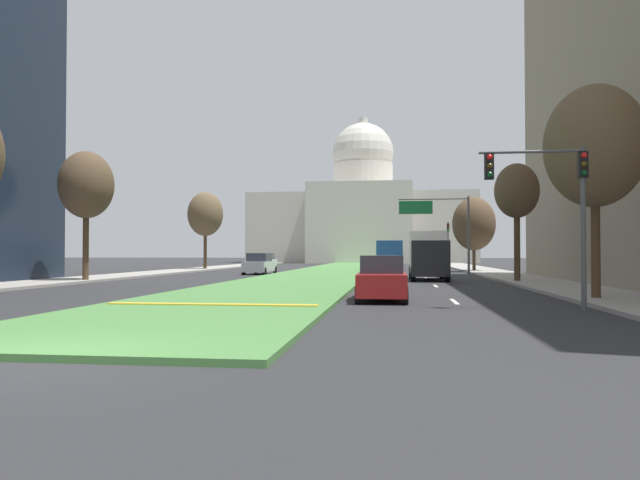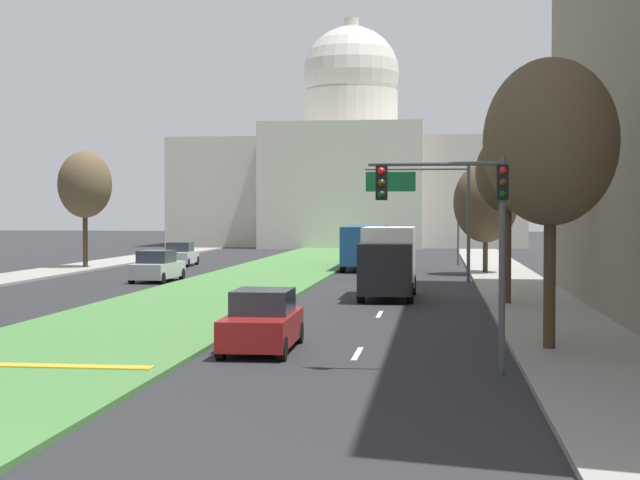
% 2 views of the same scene
% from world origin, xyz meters
% --- Properties ---
extents(ground_plane, '(260.00, 260.00, 0.00)m').
position_xyz_m(ground_plane, '(0.00, 50.12, 0.00)').
color(ground_plane, '#2B2B2D').
extents(grass_median, '(7.69, 90.21, 0.14)m').
position_xyz_m(grass_median, '(0.00, 45.11, 0.07)').
color(grass_median, '#4C8442').
rests_on(grass_median, ground_plane).
extents(median_curb_nose, '(6.92, 0.50, 0.04)m').
position_xyz_m(median_curb_nose, '(0.00, 9.21, 0.16)').
color(median_curb_nose, gold).
rests_on(median_curb_nose, grass_median).
extents(lane_dashes_right, '(0.16, 52.62, 0.01)m').
position_xyz_m(lane_dashes_right, '(8.05, 39.33, 0.00)').
color(lane_dashes_right, silver).
rests_on(lane_dashes_right, ground_plane).
extents(sidewalk_left, '(4.00, 90.21, 0.15)m').
position_xyz_m(sidewalk_left, '(-14.26, 40.10, 0.07)').
color(sidewalk_left, '#9E9991').
rests_on(sidewalk_left, ground_plane).
extents(sidewalk_right, '(4.00, 90.21, 0.15)m').
position_xyz_m(sidewalk_right, '(14.26, 40.10, 0.07)').
color(sidewalk_right, '#9E9991').
rests_on(sidewalk_right, ground_plane).
extents(capitol_building, '(39.69, 24.93, 26.91)m').
position_xyz_m(capitol_building, '(0.00, 99.36, 8.26)').
color(capitol_building, beige).
rests_on(capitol_building, ground_plane).
extents(traffic_light_near_right, '(3.34, 0.35, 5.20)m').
position_xyz_m(traffic_light_near_right, '(10.91, 10.25, 3.80)').
color(traffic_light_near_right, '#515456').
rests_on(traffic_light_near_right, ground_plane).
extents(traffic_light_far_right, '(0.28, 0.35, 5.20)m').
position_xyz_m(traffic_light_far_right, '(11.76, 57.31, 3.31)').
color(traffic_light_far_right, '#515456').
rests_on(traffic_light_far_right, ground_plane).
extents(overhead_guide_sign, '(5.89, 0.20, 6.50)m').
position_xyz_m(overhead_guide_sign, '(9.73, 40.75, 4.66)').
color(overhead_guide_sign, '#515456').
rests_on(overhead_guide_sign, ground_plane).
extents(street_tree_right_near, '(3.68, 3.68, 8.11)m').
position_xyz_m(street_tree_right_near, '(13.29, 13.87, 5.79)').
color(street_tree_right_near, '#4C3823').
rests_on(street_tree_right_near, ground_plane).
extents(street_tree_right_mid, '(2.61, 2.61, 7.13)m').
position_xyz_m(street_tree_right_mid, '(13.07, 26.92, 5.42)').
color(street_tree_right_mid, '#4C3823').
rests_on(street_tree_right_mid, ground_plane).
extents(street_tree_left_far, '(3.64, 3.64, 8.05)m').
position_xyz_m(street_tree_left_far, '(-13.56, 49.37, 5.75)').
color(street_tree_left_far, '#4C3823').
rests_on(street_tree_left_far, ground_plane).
extents(street_tree_right_far, '(3.98, 3.98, 6.98)m').
position_xyz_m(street_tree_right_far, '(13.20, 46.97, 4.48)').
color(street_tree_right_far, '#4C3823').
rests_on(street_tree_right_far, ground_plane).
extents(sedan_lead_stopped, '(1.93, 4.31, 1.71)m').
position_xyz_m(sedan_lead_stopped, '(5.36, 13.40, 0.80)').
color(sedan_lead_stopped, maroon).
rests_on(sedan_lead_stopped, ground_plane).
extents(sedan_midblock, '(2.05, 4.63, 1.75)m').
position_xyz_m(sedan_midblock, '(-5.33, 38.78, 0.82)').
color(sedan_midblock, '#BCBCC1').
rests_on(sedan_midblock, ground_plane).
extents(sedan_distant, '(2.10, 4.23, 1.73)m').
position_xyz_m(sedan_distant, '(-8.19, 54.06, 0.81)').
color(sedan_distant, silver).
rests_on(sedan_distant, ground_plane).
extents(box_truck_delivery, '(2.40, 6.40, 3.20)m').
position_xyz_m(box_truck_delivery, '(8.03, 30.14, 1.68)').
color(box_truck_delivery, black).
rests_on(box_truck_delivery, ground_plane).
extents(city_bus, '(2.62, 11.00, 2.95)m').
position_xyz_m(city_bus, '(5.36, 52.24, 1.77)').
color(city_bus, '#1E4C8C').
rests_on(city_bus, ground_plane).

